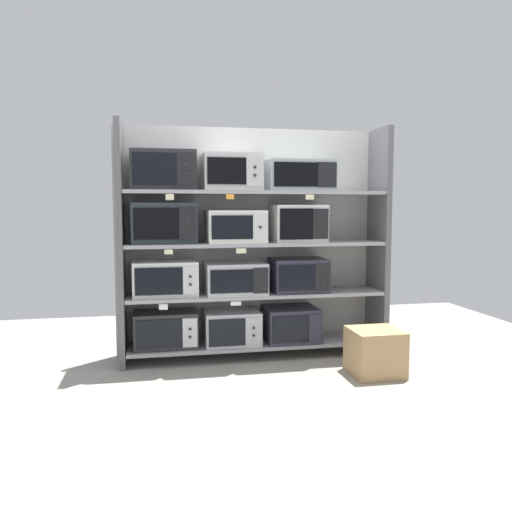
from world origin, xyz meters
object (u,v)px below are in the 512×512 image
(microwave_10, at_px, (231,173))
(shipping_carton, at_px, (375,352))
(microwave_5, at_px, (298,275))
(microwave_2, at_px, (290,324))
(microwave_8, at_px, (298,223))
(microwave_1, at_px, (231,327))
(microwave_4, at_px, (235,278))
(microwave_7, at_px, (235,226))
(microwave_6, at_px, (164,223))
(microwave_11, at_px, (298,176))
(microwave_3, at_px, (165,278))
(microwave_9, at_px, (163,171))
(microwave_0, at_px, (166,329))

(microwave_10, xyz_separation_m, shipping_carton, (1.04, -0.68, -1.43))
(microwave_5, height_order, microwave_10, microwave_10)
(microwave_2, xyz_separation_m, microwave_10, (-0.53, 0.00, 1.33))
(microwave_8, distance_m, shipping_carton, 1.28)
(microwave_1, bearing_deg, microwave_4, 0.50)
(microwave_7, xyz_separation_m, shipping_carton, (1.00, -0.68, -0.97))
(microwave_6, bearing_deg, microwave_11, -0.00)
(microwave_1, relative_size, microwave_4, 0.92)
(microwave_2, relative_size, microwave_10, 0.95)
(microwave_4, relative_size, microwave_7, 1.05)
(microwave_3, distance_m, microwave_10, 1.06)
(microwave_2, distance_m, microwave_3, 1.18)
(microwave_3, distance_m, microwave_8, 1.25)
(microwave_8, bearing_deg, microwave_5, 2.05)
(microwave_4, bearing_deg, microwave_9, -179.97)
(microwave_5, bearing_deg, microwave_0, -179.99)
(microwave_8, bearing_deg, microwave_1, 180.00)
(microwave_3, xyz_separation_m, microwave_11, (1.16, 0.00, 0.87))
(microwave_7, xyz_separation_m, microwave_8, (0.56, -0.00, 0.02))
(microwave_5, distance_m, microwave_9, 1.48)
(microwave_3, bearing_deg, microwave_2, 0.00)
(microwave_5, height_order, microwave_7, microwave_7)
(microwave_11, bearing_deg, microwave_2, -179.98)
(microwave_5, height_order, microwave_11, microwave_11)
(microwave_2, height_order, microwave_7, microwave_7)
(microwave_6, relative_size, shipping_carton, 1.39)
(microwave_1, distance_m, microwave_10, 1.34)
(microwave_11, bearing_deg, microwave_7, 179.98)
(microwave_2, distance_m, microwave_10, 1.43)
(microwave_1, bearing_deg, microwave_0, -179.99)
(microwave_6, height_order, microwave_8, microwave_6)
(microwave_10, bearing_deg, microwave_11, -0.02)
(microwave_0, bearing_deg, microwave_4, 0.03)
(microwave_9, distance_m, microwave_10, 0.57)
(microwave_4, xyz_separation_m, microwave_7, (0.00, 0.00, 0.45))
(microwave_3, distance_m, microwave_6, 0.47)
(microwave_1, xyz_separation_m, microwave_7, (0.04, 0.00, 0.88))
(microwave_5, height_order, microwave_6, microwave_6)
(microwave_2, distance_m, shipping_carton, 0.85)
(microwave_5, relative_size, microwave_8, 1.06)
(microwave_6, bearing_deg, microwave_2, -0.00)
(microwave_2, xyz_separation_m, microwave_11, (0.06, 0.00, 1.31))
(microwave_3, height_order, microwave_11, microwave_11)
(microwave_2, bearing_deg, shipping_carton, -53.29)
(microwave_0, distance_m, microwave_4, 0.74)
(microwave_1, distance_m, microwave_7, 0.88)
(microwave_8, relative_size, microwave_10, 0.93)
(microwave_3, distance_m, microwave_7, 0.74)
(microwave_8, bearing_deg, shipping_carton, -56.96)
(microwave_7, bearing_deg, microwave_9, -179.97)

